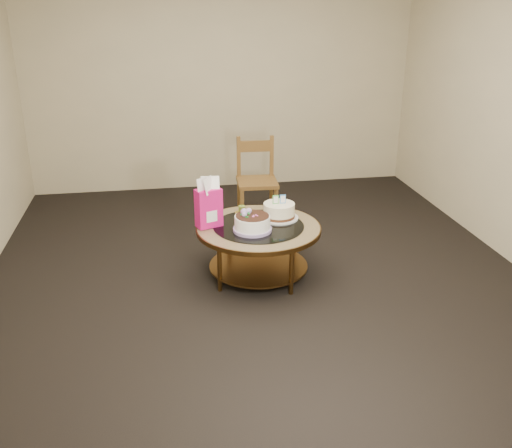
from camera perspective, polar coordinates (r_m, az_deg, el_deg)
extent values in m
plane|color=black|center=(4.82, 0.25, -5.20)|extent=(5.00, 5.00, 0.00)
cube|color=tan|center=(6.82, -3.47, 14.35)|extent=(4.50, 0.02, 2.60)
cube|color=tan|center=(2.08, 12.26, -4.27)|extent=(4.50, 0.02, 2.60)
cylinder|color=brown|center=(4.97, 3.79, -1.69)|extent=(0.04, 0.04, 0.42)
cylinder|color=brown|center=(5.01, -2.69, -1.45)|extent=(0.04, 0.04, 0.42)
cylinder|color=brown|center=(4.51, -3.67, -4.30)|extent=(0.04, 0.04, 0.42)
cylinder|color=brown|center=(4.46, 3.56, -4.60)|extent=(0.04, 0.04, 0.42)
cylinder|color=brown|center=(4.78, 0.25, -4.14)|extent=(0.82, 0.82, 0.02)
cylinder|color=brown|center=(4.64, 0.25, -0.45)|extent=(1.02, 1.02, 0.04)
cylinder|color=#967B53|center=(4.63, 0.25, -0.29)|extent=(1.00, 1.00, 0.01)
cylinder|color=black|center=(4.63, 0.25, -0.20)|extent=(0.74, 0.74, 0.01)
cylinder|color=#A58BC5|center=(4.52, -0.36, -0.54)|extent=(0.31, 0.31, 0.02)
cylinder|color=white|center=(4.50, -0.36, 0.05)|extent=(0.28, 0.28, 0.12)
cylinder|color=black|center=(4.48, -0.36, 0.83)|extent=(0.26, 0.26, 0.01)
sphere|color=#A58BC5|center=(4.50, -1.20, 1.22)|extent=(0.06, 0.06, 0.06)
sphere|color=#A58BC5|center=(4.53, -0.71, 1.32)|extent=(0.05, 0.05, 0.05)
sphere|color=#A58BC5|center=(4.46, -1.17, 0.97)|extent=(0.04, 0.04, 0.04)
cone|color=#20782C|center=(4.49, -0.69, 1.00)|extent=(0.04, 0.04, 0.03)
cone|color=#20782C|center=(4.48, -1.50, 0.94)|extent=(0.04, 0.04, 0.03)
cone|color=#20782C|center=(4.55, -0.54, 1.26)|extent=(0.04, 0.04, 0.03)
cone|color=#20782C|center=(4.44, -0.84, 0.74)|extent=(0.04, 0.04, 0.03)
cylinder|color=white|center=(4.78, 2.30, 0.65)|extent=(0.33, 0.33, 0.01)
cylinder|color=#422213|center=(4.77, 2.31, 0.84)|extent=(0.27, 0.27, 0.02)
cylinder|color=white|center=(4.75, 2.32, 1.51)|extent=(0.26, 0.26, 0.10)
cube|color=#4DB44F|center=(4.72, 1.97, 2.46)|extent=(0.05, 0.01, 0.07)
cube|color=white|center=(4.72, 1.97, 2.46)|extent=(0.04, 0.01, 0.06)
cube|color=#4390E6|center=(4.73, 2.69, 2.51)|extent=(0.05, 0.01, 0.07)
cube|color=white|center=(4.73, 2.69, 2.51)|extent=(0.04, 0.01, 0.06)
cube|color=#EC1696|center=(4.58, -4.75, 1.62)|extent=(0.23, 0.17, 0.31)
cube|color=white|center=(4.60, -4.73, 0.97)|extent=(0.13, 0.14, 0.09)
cube|color=#C4B451|center=(4.86, -1.42, 0.99)|extent=(0.11, 0.11, 0.01)
cylinder|color=gold|center=(4.86, -1.42, 1.10)|extent=(0.12, 0.12, 0.01)
cylinder|color=olive|center=(4.84, -1.42, 1.49)|extent=(0.06, 0.06, 0.06)
cylinder|color=black|center=(4.83, -1.43, 1.87)|extent=(0.00, 0.00, 0.01)
cube|color=brown|center=(5.81, 0.11, 4.19)|extent=(0.42, 0.42, 0.04)
cube|color=brown|center=(5.70, -1.41, 1.57)|extent=(0.04, 0.04, 0.43)
cube|color=brown|center=(5.74, 2.00, 1.70)|extent=(0.04, 0.04, 0.43)
cube|color=brown|center=(6.02, -1.70, 2.70)|extent=(0.04, 0.04, 0.43)
cube|color=brown|center=(6.06, 1.53, 2.81)|extent=(0.04, 0.04, 0.43)
cube|color=brown|center=(5.89, -1.74, 6.67)|extent=(0.04, 0.04, 0.44)
cube|color=brown|center=(5.93, 1.58, 6.76)|extent=(0.04, 0.04, 0.44)
cube|color=brown|center=(5.88, -0.08, 7.79)|extent=(0.34, 0.05, 0.11)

